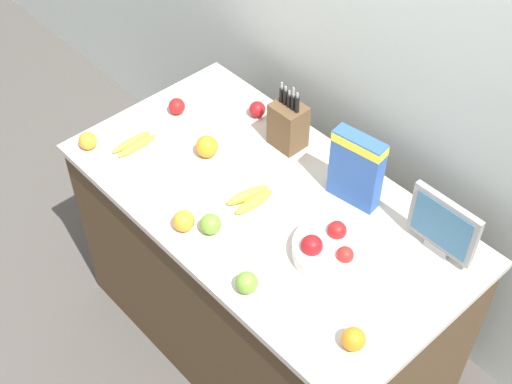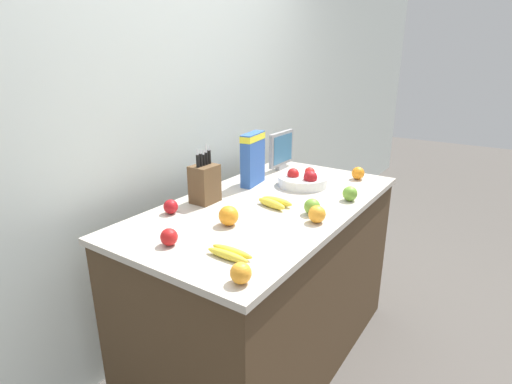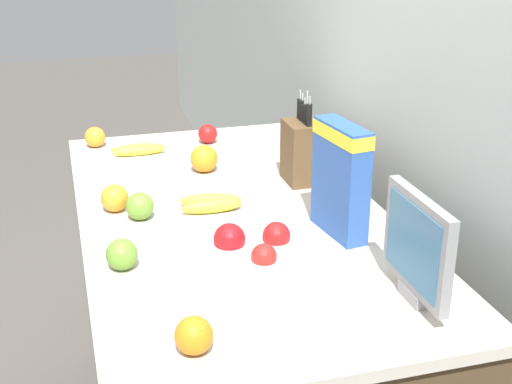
{
  "view_description": "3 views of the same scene",
  "coord_description": "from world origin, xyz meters",
  "px_view_note": "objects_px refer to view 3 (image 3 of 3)",
  "views": [
    {
      "loc": [
        1.33,
        -1.27,
        2.86
      ],
      "look_at": [
        -0.0,
        -0.05,
        1.01
      ],
      "focal_mm": 50.0,
      "sensor_mm": 36.0,
      "label": 1
    },
    {
      "loc": [
        -1.62,
        -1.02,
        1.65
      ],
      "look_at": [
        -0.05,
        0.04,
        1.0
      ],
      "focal_mm": 28.0,
      "sensor_mm": 36.0,
      "label": 2
    },
    {
      "loc": [
        1.81,
        -0.44,
        1.75
      ],
      "look_at": [
        0.05,
        0.06,
        1.01
      ],
      "focal_mm": 50.0,
      "sensor_mm": 36.0,
      "label": 3
    }
  ],
  "objects_px": {
    "banana_bunch_left": "(211,203)",
    "cereal_box": "(341,175)",
    "small_monitor": "(417,247)",
    "orange_front_center": "(204,159)",
    "banana_bunch_right": "(138,149)",
    "orange_mid_right": "(115,198)",
    "orange_back_center": "(95,137)",
    "orange_by_cereal": "(194,336)",
    "fruit_bowl": "(259,256)",
    "apple_middle": "(208,134)",
    "knife_block": "(303,151)",
    "apple_front": "(140,206)",
    "apple_rear": "(122,254)",
    "apple_by_knife_block": "(291,149)"
  },
  "relations": [
    {
      "from": "apple_by_knife_block",
      "to": "small_monitor",
      "type": "bearing_deg",
      "value": -2.15
    },
    {
      "from": "banana_bunch_right",
      "to": "orange_front_center",
      "type": "relative_size",
      "value": 2.11
    },
    {
      "from": "orange_mid_right",
      "to": "apple_front",
      "type": "bearing_deg",
      "value": 39.22
    },
    {
      "from": "apple_front",
      "to": "orange_by_cereal",
      "type": "bearing_deg",
      "value": 1.86
    },
    {
      "from": "apple_middle",
      "to": "cereal_box",
      "type": "bearing_deg",
      "value": 11.69
    },
    {
      "from": "cereal_box",
      "to": "orange_front_center",
      "type": "relative_size",
      "value": 3.37
    },
    {
      "from": "fruit_bowl",
      "to": "orange_front_center",
      "type": "distance_m",
      "value": 0.69
    },
    {
      "from": "orange_front_center",
      "to": "fruit_bowl",
      "type": "bearing_deg",
      "value": -0.82
    },
    {
      "from": "banana_bunch_left",
      "to": "banana_bunch_right",
      "type": "bearing_deg",
      "value": -165.55
    },
    {
      "from": "small_monitor",
      "to": "apple_front",
      "type": "relative_size",
      "value": 3.42
    },
    {
      "from": "banana_bunch_left",
      "to": "cereal_box",
      "type": "bearing_deg",
      "value": 50.58
    },
    {
      "from": "orange_by_cereal",
      "to": "orange_front_center",
      "type": "height_order",
      "value": "orange_front_center"
    },
    {
      "from": "knife_block",
      "to": "orange_mid_right",
      "type": "distance_m",
      "value": 0.6
    },
    {
      "from": "knife_block",
      "to": "apple_rear",
      "type": "distance_m",
      "value": 0.75
    },
    {
      "from": "apple_by_knife_block",
      "to": "fruit_bowl",
      "type": "bearing_deg",
      "value": -23.64
    },
    {
      "from": "fruit_bowl",
      "to": "orange_by_cereal",
      "type": "distance_m",
      "value": 0.37
    },
    {
      "from": "banana_bunch_left",
      "to": "apple_rear",
      "type": "height_order",
      "value": "apple_rear"
    },
    {
      "from": "cereal_box",
      "to": "banana_bunch_right",
      "type": "bearing_deg",
      "value": -159.44
    },
    {
      "from": "apple_rear",
      "to": "apple_by_knife_block",
      "type": "xyz_separation_m",
      "value": [
        -0.64,
        0.64,
        -0.0
      ]
    },
    {
      "from": "fruit_bowl",
      "to": "apple_middle",
      "type": "xyz_separation_m",
      "value": [
        -0.98,
        0.08,
        -0.0
      ]
    },
    {
      "from": "small_monitor",
      "to": "banana_bunch_right",
      "type": "height_order",
      "value": "small_monitor"
    },
    {
      "from": "banana_bunch_left",
      "to": "orange_back_center",
      "type": "xyz_separation_m",
      "value": [
        -0.67,
        -0.28,
        0.02
      ]
    },
    {
      "from": "orange_mid_right",
      "to": "banana_bunch_left",
      "type": "bearing_deg",
      "value": 76.02
    },
    {
      "from": "small_monitor",
      "to": "orange_front_center",
      "type": "height_order",
      "value": "small_monitor"
    },
    {
      "from": "orange_mid_right",
      "to": "orange_front_center",
      "type": "relative_size",
      "value": 0.89
    },
    {
      "from": "apple_by_knife_block",
      "to": "orange_mid_right",
      "type": "distance_m",
      "value": 0.69
    },
    {
      "from": "small_monitor",
      "to": "knife_block",
      "type": "bearing_deg",
      "value": 179.54
    },
    {
      "from": "orange_back_center",
      "to": "orange_mid_right",
      "type": "relative_size",
      "value": 0.92
    },
    {
      "from": "small_monitor",
      "to": "orange_front_center",
      "type": "bearing_deg",
      "value": -163.37
    },
    {
      "from": "orange_front_center",
      "to": "orange_back_center",
      "type": "bearing_deg",
      "value": -137.54
    },
    {
      "from": "knife_block",
      "to": "apple_middle",
      "type": "relative_size",
      "value": 4.23
    },
    {
      "from": "banana_bunch_right",
      "to": "orange_mid_right",
      "type": "xyz_separation_m",
      "value": [
        0.48,
        -0.12,
        0.02
      ]
    },
    {
      "from": "small_monitor",
      "to": "orange_mid_right",
      "type": "bearing_deg",
      "value": -139.13
    },
    {
      "from": "orange_front_center",
      "to": "orange_by_cereal",
      "type": "bearing_deg",
      "value": -13.0
    },
    {
      "from": "banana_bunch_left",
      "to": "apple_front",
      "type": "height_order",
      "value": "apple_front"
    },
    {
      "from": "orange_front_center",
      "to": "apple_middle",
      "type": "bearing_deg",
      "value": 165.62
    },
    {
      "from": "knife_block",
      "to": "orange_front_center",
      "type": "height_order",
      "value": "knife_block"
    },
    {
      "from": "fruit_bowl",
      "to": "orange_by_cereal",
      "type": "xyz_separation_m",
      "value": [
        0.29,
        -0.22,
        0.0
      ]
    },
    {
      "from": "fruit_bowl",
      "to": "apple_front",
      "type": "bearing_deg",
      "value": -147.05
    },
    {
      "from": "cereal_box",
      "to": "orange_by_cereal",
      "type": "distance_m",
      "value": 0.65
    },
    {
      "from": "knife_block",
      "to": "apple_rear",
      "type": "relative_size",
      "value": 3.86
    },
    {
      "from": "orange_mid_right",
      "to": "orange_back_center",
      "type": "bearing_deg",
      "value": -178.63
    },
    {
      "from": "fruit_bowl",
      "to": "apple_by_knife_block",
      "type": "bearing_deg",
      "value": 156.36
    },
    {
      "from": "small_monitor",
      "to": "orange_by_cereal",
      "type": "distance_m",
      "value": 0.51
    },
    {
      "from": "banana_bunch_left",
      "to": "orange_front_center",
      "type": "height_order",
      "value": "orange_front_center"
    },
    {
      "from": "apple_middle",
      "to": "orange_by_cereal",
      "type": "xyz_separation_m",
      "value": [
        1.27,
        -0.3,
        0.0
      ]
    },
    {
      "from": "orange_by_cereal",
      "to": "orange_mid_right",
      "type": "bearing_deg",
      "value": -173.58
    },
    {
      "from": "cereal_box",
      "to": "apple_front",
      "type": "bearing_deg",
      "value": -123.3
    },
    {
      "from": "orange_mid_right",
      "to": "small_monitor",
      "type": "bearing_deg",
      "value": 40.87
    },
    {
      "from": "orange_back_center",
      "to": "orange_by_cereal",
      "type": "distance_m",
      "value": 1.34
    }
  ]
}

